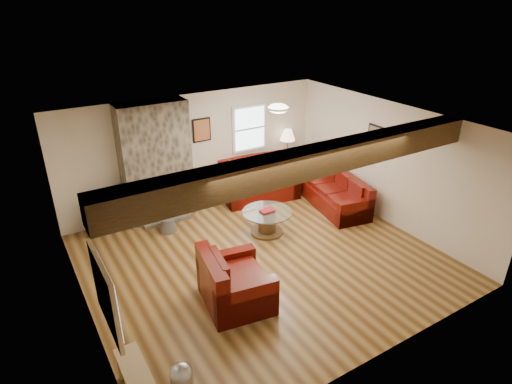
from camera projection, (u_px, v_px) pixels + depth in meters
room at (263, 197)px, 7.27m from camera, size 8.00×8.00×8.00m
oak_beam at (312, 162)px, 5.85m from camera, size 6.00×0.36×0.38m
chimney_breast at (156, 164)px, 8.73m from camera, size 1.40×0.67×2.50m
back_window at (249, 128)px, 9.87m from camera, size 0.90×0.08×1.10m
hatch_window at (106, 294)px, 4.63m from camera, size 0.08×1.00×0.90m
ceiling_dome at (278, 110)px, 7.88m from camera, size 0.40×0.40×0.18m
artwork_back at (202, 130)px, 9.24m from camera, size 0.42×0.06×0.52m
artwork_right at (378, 136)px, 8.69m from camera, size 0.06×0.55×0.42m
sofa_three at (333, 191)px, 9.55m from camera, size 1.17×2.08×0.76m
loveseat at (259, 179)px, 9.95m from camera, size 1.85×1.24×0.91m
armchair_red at (236, 278)px, 6.54m from camera, size 1.12×1.23×0.89m
coffee_table at (267, 222)px, 8.54m from camera, size 0.99×0.99×0.51m
tv_cabinet at (110, 219)px, 8.68m from camera, size 0.92×0.37×0.46m
television at (107, 199)px, 8.49m from camera, size 0.76×0.10×0.44m
floor_lamp at (288, 138)px, 10.27m from camera, size 0.37×0.37×1.43m
coal_bucket at (168, 224)px, 8.63m from camera, size 0.34×0.34×0.32m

